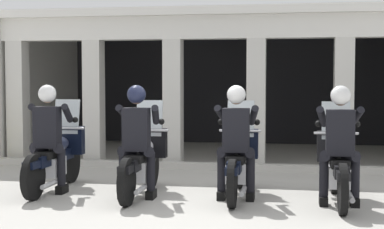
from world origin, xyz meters
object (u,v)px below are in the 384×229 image
at_px(motorcycle_center_left, 142,160).
at_px(police_officer_center_right, 236,132).
at_px(motorcycle_far_right, 338,165).
at_px(motorcycle_center_right, 238,161).
at_px(motorcycle_far_left, 56,156).
at_px(police_officer_center_left, 137,131).
at_px(police_officer_far_left, 48,129).
at_px(police_officer_far_right, 340,135).

distance_m(motorcycle_center_left, police_officer_center_right, 1.45).
relative_size(police_officer_center_right, motorcycle_far_right, 0.78).
bearing_deg(motorcycle_center_right, motorcycle_far_left, -178.55).
height_order(motorcycle_center_left, police_officer_center_left, police_officer_center_left).
xyz_separation_m(motorcycle_center_left, motorcycle_center_right, (1.38, 0.12, 0.00)).
bearing_deg(police_officer_center_right, police_officer_far_left, -178.55).
xyz_separation_m(police_officer_far_left, motorcycle_far_right, (4.13, 0.09, -0.44)).
xyz_separation_m(motorcycle_center_right, police_officer_far_right, (1.37, -0.44, 0.44)).
relative_size(motorcycle_center_right, police_officer_far_right, 1.29).
bearing_deg(motorcycle_center_right, motorcycle_far_right, -4.24).
distance_m(motorcycle_center_left, police_officer_far_right, 2.80).
bearing_deg(police_officer_center_right, motorcycle_center_right, 91.94).
xyz_separation_m(motorcycle_center_left, police_officer_center_right, (1.37, -0.16, 0.44)).
bearing_deg(motorcycle_far_right, motorcycle_center_right, 173.94).
relative_size(motorcycle_center_right, police_officer_center_right, 1.29).
xyz_separation_m(police_officer_center_left, motorcycle_center_right, (1.38, 0.40, -0.44)).
distance_m(police_officer_far_left, police_officer_center_right, 2.75).
distance_m(police_officer_center_right, motorcycle_far_right, 1.45).
bearing_deg(motorcycle_center_right, police_officer_center_right, -88.06).
distance_m(motorcycle_far_left, police_officer_far_right, 4.17).
xyz_separation_m(police_officer_center_right, motorcycle_far_right, (1.38, 0.13, -0.44)).
bearing_deg(police_officer_far_left, police_officer_center_left, -4.66).
bearing_deg(motorcycle_far_left, police_officer_center_left, -15.93).
bearing_deg(motorcycle_far_left, motorcycle_far_right, -0.86).
relative_size(motorcycle_far_left, motorcycle_center_left, 1.00).
height_order(motorcycle_center_right, motorcycle_far_right, same).
height_order(motorcycle_far_left, motorcycle_center_right, same).
xyz_separation_m(police_officer_center_left, police_officer_far_right, (2.75, -0.04, 0.00)).
bearing_deg(motorcycle_far_left, police_officer_center_right, -4.84).
bearing_deg(motorcycle_center_left, police_officer_center_right, -13.72).
relative_size(motorcycle_center_left, police_officer_center_left, 1.29).
bearing_deg(motorcycle_center_right, police_officer_center_left, -161.48).
bearing_deg(police_officer_far_left, motorcycle_far_right, 3.08).
distance_m(motorcycle_center_right, motorcycle_far_right, 1.38).
relative_size(motorcycle_center_left, motorcycle_center_right, 1.00).
height_order(police_officer_center_left, police_officer_far_right, same).
xyz_separation_m(motorcycle_far_left, police_officer_center_left, (1.37, -0.44, 0.44)).
xyz_separation_m(police_officer_far_left, police_officer_center_left, (1.38, -0.16, 0.00)).
bearing_deg(police_officer_far_left, motorcycle_center_right, 6.94).
bearing_deg(motorcycle_center_left, police_officer_center_left, -97.17).
bearing_deg(motorcycle_far_right, police_officer_far_left, -178.34).
xyz_separation_m(police_officer_far_left, motorcycle_center_left, (1.38, 0.13, -0.44)).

